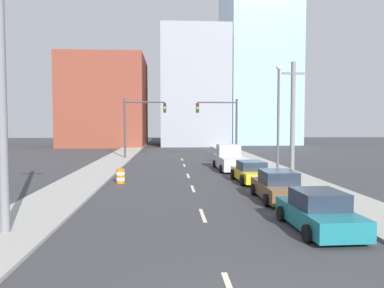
{
  "coord_description": "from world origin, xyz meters",
  "views": [
    {
      "loc": [
        -1.46,
        -6.5,
        3.97
      ],
      "look_at": [
        0.56,
        25.9,
        2.2
      ],
      "focal_mm": 35.0,
      "sensor_mm": 36.0,
      "label": 1
    }
  ],
  "objects_px": {
    "utility_pole_left_near": "(1,83)",
    "street_lamp": "(278,110)",
    "pickup_truck_silver": "(230,160)",
    "sedan_yellow": "(251,172)",
    "sedan_brown": "(278,187)",
    "traffic_signal_right": "(225,120)",
    "sedan_teal": "(318,212)",
    "traffic_signal_left": "(136,120)",
    "utility_pole_right_mid": "(293,119)",
    "traffic_barrel": "(121,176)"
  },
  "relations": [
    {
      "from": "utility_pole_left_near",
      "to": "street_lamp",
      "type": "relative_size",
      "value": 1.2
    },
    {
      "from": "pickup_truck_silver",
      "to": "street_lamp",
      "type": "bearing_deg",
      "value": -26.34
    },
    {
      "from": "sedan_yellow",
      "to": "sedan_brown",
      "type": "bearing_deg",
      "value": -91.63
    },
    {
      "from": "street_lamp",
      "to": "sedan_brown",
      "type": "xyz_separation_m",
      "value": [
        -3.3,
        -11.25,
        -4.38
      ]
    },
    {
      "from": "traffic_signal_right",
      "to": "sedan_teal",
      "type": "relative_size",
      "value": 1.5
    },
    {
      "from": "traffic_signal_left",
      "to": "sedan_teal",
      "type": "distance_m",
      "value": 30.74
    },
    {
      "from": "utility_pole_left_near",
      "to": "traffic_signal_left",
      "type": "bearing_deg",
      "value": 85.75
    },
    {
      "from": "traffic_signal_left",
      "to": "utility_pole_left_near",
      "type": "bearing_deg",
      "value": -94.25
    },
    {
      "from": "utility_pole_right_mid",
      "to": "sedan_brown",
      "type": "bearing_deg",
      "value": -113.63
    },
    {
      "from": "traffic_barrel",
      "to": "sedan_teal",
      "type": "distance_m",
      "value": 14.54
    },
    {
      "from": "traffic_signal_left",
      "to": "sedan_yellow",
      "type": "relative_size",
      "value": 1.43
    },
    {
      "from": "traffic_barrel",
      "to": "pickup_truck_silver",
      "type": "relative_size",
      "value": 0.15
    },
    {
      "from": "sedan_brown",
      "to": "utility_pole_right_mid",
      "type": "bearing_deg",
      "value": 66.82
    },
    {
      "from": "traffic_signal_right",
      "to": "sedan_yellow",
      "type": "relative_size",
      "value": 1.43
    },
    {
      "from": "traffic_signal_left",
      "to": "traffic_barrel",
      "type": "height_order",
      "value": "traffic_signal_left"
    },
    {
      "from": "traffic_signal_right",
      "to": "sedan_teal",
      "type": "xyz_separation_m",
      "value": [
        -0.9,
        -29.09,
        -3.74
      ]
    },
    {
      "from": "sedan_brown",
      "to": "sedan_teal",
      "type": "bearing_deg",
      "value": -90.62
    },
    {
      "from": "traffic_signal_right",
      "to": "street_lamp",
      "type": "xyz_separation_m",
      "value": [
        2.5,
        -12.34,
        0.66
      ]
    },
    {
      "from": "utility_pole_left_near",
      "to": "pickup_truck_silver",
      "type": "bearing_deg",
      "value": 59.02
    },
    {
      "from": "traffic_signal_right",
      "to": "pickup_truck_silver",
      "type": "xyz_separation_m",
      "value": [
        -1.19,
        -10.6,
        -3.54
      ]
    },
    {
      "from": "traffic_signal_right",
      "to": "utility_pole_left_near",
      "type": "height_order",
      "value": "utility_pole_left_near"
    },
    {
      "from": "traffic_barrel",
      "to": "sedan_brown",
      "type": "distance_m",
      "value": 10.78
    },
    {
      "from": "utility_pole_right_mid",
      "to": "sedan_teal",
      "type": "relative_size",
      "value": 1.84
    },
    {
      "from": "street_lamp",
      "to": "pickup_truck_silver",
      "type": "bearing_deg",
      "value": 154.83
    },
    {
      "from": "sedan_teal",
      "to": "utility_pole_left_near",
      "type": "bearing_deg",
      "value": 178.6
    },
    {
      "from": "utility_pole_right_mid",
      "to": "traffic_barrel",
      "type": "xyz_separation_m",
      "value": [
        -12.01,
        -1.03,
        -3.8
      ]
    },
    {
      "from": "street_lamp",
      "to": "sedan_brown",
      "type": "height_order",
      "value": "street_lamp"
    },
    {
      "from": "traffic_signal_left",
      "to": "sedan_brown",
      "type": "relative_size",
      "value": 1.45
    },
    {
      "from": "traffic_signal_right",
      "to": "street_lamp",
      "type": "height_order",
      "value": "street_lamp"
    },
    {
      "from": "traffic_signal_left",
      "to": "utility_pole_right_mid",
      "type": "relative_size",
      "value": 0.82
    },
    {
      "from": "utility_pole_right_mid",
      "to": "sedan_teal",
      "type": "distance_m",
      "value": 13.5
    },
    {
      "from": "sedan_teal",
      "to": "pickup_truck_silver",
      "type": "height_order",
      "value": "pickup_truck_silver"
    },
    {
      "from": "utility_pole_right_mid",
      "to": "sedan_yellow",
      "type": "distance_m",
      "value": 4.95
    },
    {
      "from": "utility_pole_right_mid",
      "to": "pickup_truck_silver",
      "type": "bearing_deg",
      "value": 120.83
    },
    {
      "from": "utility_pole_left_near",
      "to": "sedan_yellow",
      "type": "height_order",
      "value": "utility_pole_left_near"
    },
    {
      "from": "street_lamp",
      "to": "traffic_barrel",
      "type": "bearing_deg",
      "value": -157.03
    },
    {
      "from": "utility_pole_right_mid",
      "to": "street_lamp",
      "type": "distance_m",
      "value": 4.22
    },
    {
      "from": "traffic_signal_right",
      "to": "traffic_barrel",
      "type": "xyz_separation_m",
      "value": [
        -9.69,
        -17.51,
        -3.93
      ]
    },
    {
      "from": "sedan_teal",
      "to": "utility_pole_right_mid",
      "type": "bearing_deg",
      "value": 74.44
    },
    {
      "from": "sedan_brown",
      "to": "street_lamp",
      "type": "bearing_deg",
      "value": 74.11
    },
    {
      "from": "sedan_yellow",
      "to": "traffic_barrel",
      "type": "bearing_deg",
      "value": 177.03
    },
    {
      "from": "utility_pole_left_near",
      "to": "sedan_brown",
      "type": "distance_m",
      "value": 13.55
    },
    {
      "from": "sedan_teal",
      "to": "pickup_truck_silver",
      "type": "distance_m",
      "value": 18.49
    },
    {
      "from": "traffic_barrel",
      "to": "sedan_brown",
      "type": "bearing_deg",
      "value": -34.38
    },
    {
      "from": "traffic_barrel",
      "to": "street_lamp",
      "type": "bearing_deg",
      "value": 22.97
    },
    {
      "from": "traffic_signal_left",
      "to": "street_lamp",
      "type": "height_order",
      "value": "street_lamp"
    },
    {
      "from": "traffic_signal_left",
      "to": "utility_pole_left_near",
      "type": "relative_size",
      "value": 0.64
    },
    {
      "from": "utility_pole_right_mid",
      "to": "pickup_truck_silver",
      "type": "height_order",
      "value": "utility_pole_right_mid"
    },
    {
      "from": "traffic_barrel",
      "to": "pickup_truck_silver",
      "type": "distance_m",
      "value": 10.96
    },
    {
      "from": "sedan_yellow",
      "to": "pickup_truck_silver",
      "type": "relative_size",
      "value": 0.76
    }
  ]
}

